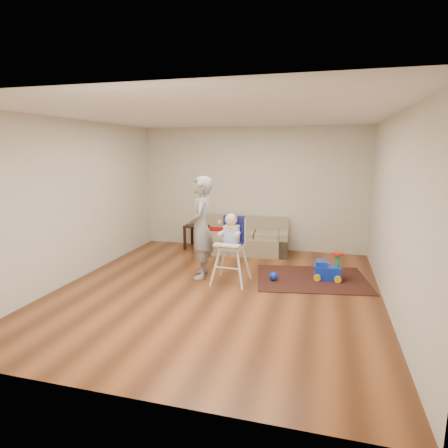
% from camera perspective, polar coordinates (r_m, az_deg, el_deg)
% --- Properties ---
extents(ground, '(5.50, 5.50, 0.00)m').
position_cam_1_polar(ground, '(6.06, -1.01, -10.04)').
color(ground, '#502914').
rests_on(ground, ground).
extents(room_envelope, '(5.04, 5.52, 2.72)m').
position_cam_1_polar(room_envelope, '(6.16, 0.31, 8.23)').
color(room_envelope, beige).
rests_on(room_envelope, ground).
extents(sofa, '(2.00, 0.95, 0.75)m').
position_cam_1_polar(sofa, '(8.11, 2.83, -1.77)').
color(sofa, gray).
rests_on(sofa, ground).
extents(side_table, '(0.54, 0.54, 0.54)m').
position_cam_1_polar(side_table, '(8.54, -3.94, -1.85)').
color(side_table, black).
rests_on(side_table, ground).
extents(area_rug, '(2.06, 1.68, 0.01)m').
position_cam_1_polar(area_rug, '(6.71, 13.22, -8.12)').
color(area_rug, black).
rests_on(area_rug, ground).
extents(ride_on_toy, '(0.45, 0.32, 0.49)m').
position_cam_1_polar(ride_on_toy, '(6.67, 15.53, -6.10)').
color(ride_on_toy, '#0F30C7').
rests_on(ride_on_toy, area_rug).
extents(toy_ball, '(0.15, 0.15, 0.15)m').
position_cam_1_polar(toy_ball, '(6.47, 7.57, -7.90)').
color(toy_ball, '#0F30C7').
rests_on(toy_ball, area_rug).
extents(high_chair, '(0.58, 0.58, 1.19)m').
position_cam_1_polar(high_chair, '(6.22, 1.08, -3.92)').
color(high_chair, white).
rests_on(high_chair, ground).
extents(adult, '(0.55, 0.72, 1.76)m').
position_cam_1_polar(adult, '(6.44, -3.53, -0.57)').
color(adult, gray).
rests_on(adult, ground).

